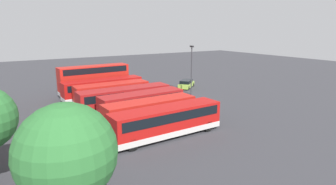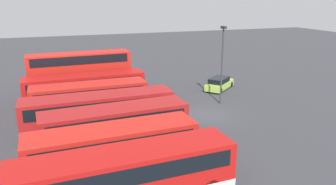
% 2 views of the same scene
% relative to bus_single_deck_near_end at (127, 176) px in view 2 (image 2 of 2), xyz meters
% --- Properties ---
extents(ground_plane, '(140.00, 140.00, 0.00)m').
position_rel_bus_single_deck_near_end_xyz_m(ground_plane, '(10.62, -9.77, -1.62)').
color(ground_plane, '#38383D').
extents(bus_single_deck_near_end, '(2.96, 11.52, 2.95)m').
position_rel_bus_single_deck_near_end_xyz_m(bus_single_deck_near_end, '(0.00, 0.00, 0.00)').
color(bus_single_deck_near_end, '#B71411').
rests_on(bus_single_deck_near_end, ground).
extents(bus_single_deck_second, '(2.92, 10.27, 2.95)m').
position_rel_bus_single_deck_near_end_xyz_m(bus_single_deck_second, '(3.29, 0.05, -0.00)').
color(bus_single_deck_second, red).
rests_on(bus_single_deck_second, ground).
extents(bus_single_deck_third, '(3.12, 10.41, 2.95)m').
position_rel_bus_single_deck_near_end_xyz_m(bus_single_deck_third, '(6.88, -0.81, -0.00)').
color(bus_single_deck_third, '#A51919').
rests_on(bus_single_deck_third, ground).
extents(bus_single_deck_fourth, '(2.63, 11.87, 2.95)m').
position_rel_bus_single_deck_near_end_xyz_m(bus_single_deck_fourth, '(10.45, -0.19, 0.00)').
color(bus_single_deck_fourth, '#A51919').
rests_on(bus_single_deck_fourth, ground).
extents(bus_single_deck_fifth, '(2.64, 10.16, 2.95)m').
position_rel_bus_single_deck_near_end_xyz_m(bus_single_deck_fifth, '(14.18, 0.10, -0.00)').
color(bus_single_deck_fifth, red).
rests_on(bus_single_deck_fifth, ground).
extents(bus_single_deck_sixth, '(2.97, 11.81, 2.95)m').
position_rel_bus_single_deck_near_end_xyz_m(bus_single_deck_sixth, '(17.92, 0.08, 0.00)').
color(bus_single_deck_sixth, '#B71411').
rests_on(bus_single_deck_sixth, ground).
extents(bus_double_decker_seventh, '(2.97, 10.98, 4.55)m').
position_rel_bus_single_deck_near_end_xyz_m(bus_double_decker_seventh, '(21.65, 0.16, 0.83)').
color(bus_double_decker_seventh, red).
rests_on(bus_double_decker_seventh, ground).
extents(car_hatchback_silver, '(4.25, 4.63, 1.43)m').
position_rel_bus_single_deck_near_end_xyz_m(car_hatchback_silver, '(17.91, -15.04, -0.92)').
color(car_hatchback_silver, '#A5D14C').
rests_on(car_hatchback_silver, ground).
extents(lamp_post_tall, '(0.70, 0.30, 7.69)m').
position_rel_bus_single_deck_near_end_xyz_m(lamp_post_tall, '(13.19, -12.60, 2.90)').
color(lamp_post_tall, '#38383D').
rests_on(lamp_post_tall, ground).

